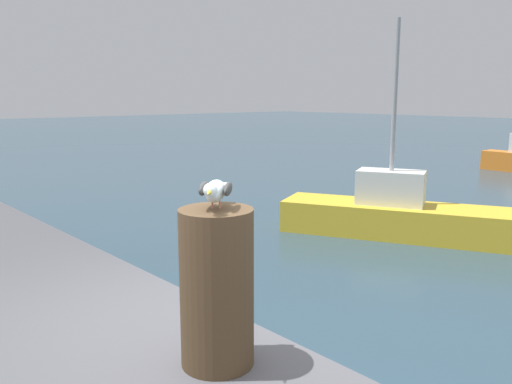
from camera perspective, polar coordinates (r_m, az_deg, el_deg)
mooring_post at (r=2.56m, az=-4.25°, el=-10.30°), size 0.35×0.35×0.77m
seagull at (r=2.43m, az=-4.42°, el=0.19°), size 0.30×0.32×0.14m
boat_yellow at (r=9.91m, az=18.67°, el=-2.77°), size 5.08×3.19×4.02m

